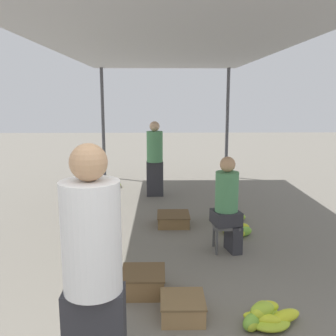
# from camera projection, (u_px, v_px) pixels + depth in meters

# --- Properties ---
(canopy_post_back_left) EXTENTS (0.08, 0.08, 2.72)m
(canopy_post_back_left) POSITION_uv_depth(u_px,v_px,m) (103.00, 124.00, 9.30)
(canopy_post_back_left) COLOR #4C4C51
(canopy_post_back_left) RESTS_ON ground
(canopy_post_back_right) EXTENTS (0.08, 0.08, 2.72)m
(canopy_post_back_right) POSITION_uv_depth(u_px,v_px,m) (227.00, 124.00, 9.36)
(canopy_post_back_right) COLOR #4C4C51
(canopy_post_back_right) RESTS_ON ground
(canopy_tarp) EXTENTS (3.50, 7.91, 0.04)m
(canopy_tarp) POSITION_uv_depth(u_px,v_px,m) (168.00, 46.00, 5.38)
(canopy_tarp) COLOR #B2B2B7
(canopy_tarp) RESTS_ON canopy_post_front_left
(vendor_foreground) EXTENTS (0.39, 0.38, 1.75)m
(vendor_foreground) POSITION_uv_depth(u_px,v_px,m) (93.00, 276.00, 2.36)
(vendor_foreground) COLOR #2D2D33
(vendor_foreground) RESTS_ON ground
(stool) EXTENTS (0.34, 0.34, 0.37)m
(stool) POSITION_uv_depth(u_px,v_px,m) (226.00, 229.00, 4.95)
(stool) COLOR #4C4C4C
(stool) RESTS_ON ground
(vendor_seated) EXTENTS (0.41, 0.41, 1.27)m
(vendor_seated) POSITION_uv_depth(u_px,v_px,m) (228.00, 203.00, 4.88)
(vendor_seated) COLOR #2D2D33
(vendor_seated) RESTS_ON ground
(banana_pile_left_0) EXTENTS (0.41, 0.44, 0.20)m
(banana_pile_left_0) POSITION_uv_depth(u_px,v_px,m) (104.00, 254.00, 4.68)
(banana_pile_left_0) COLOR #C4D329
(banana_pile_left_0) RESTS_ON ground
(banana_pile_left_1) EXTENTS (0.59, 0.48, 0.13)m
(banana_pile_left_1) POSITION_uv_depth(u_px,v_px,m) (111.00, 185.00, 8.50)
(banana_pile_left_1) COLOR yellow
(banana_pile_left_1) RESTS_ON ground
(banana_pile_right_0) EXTENTS (0.61, 0.42, 0.21)m
(banana_pile_right_0) POSITION_uv_depth(u_px,v_px,m) (265.00, 316.00, 3.35)
(banana_pile_right_0) COLOR #B6CD2C
(banana_pile_right_0) RESTS_ON ground
(banana_pile_right_1) EXTENTS (0.48, 0.48, 0.20)m
(banana_pile_right_1) POSITION_uv_depth(u_px,v_px,m) (238.00, 230.00, 5.57)
(banana_pile_right_1) COLOR #C5D329
(banana_pile_right_1) RESTS_ON ground
(banana_pile_right_2) EXTENTS (0.59, 0.53, 0.19)m
(banana_pile_right_2) POSITION_uv_depth(u_px,v_px,m) (227.00, 216.00, 6.20)
(banana_pile_right_2) COLOR yellow
(banana_pile_right_2) RESTS_ON ground
(crate_near) EXTENTS (0.51, 0.51, 0.18)m
(crate_near) POSITION_uv_depth(u_px,v_px,m) (173.00, 219.00, 5.98)
(crate_near) COLOR brown
(crate_near) RESTS_ON ground
(crate_mid) EXTENTS (0.45, 0.45, 0.23)m
(crate_mid) POSITION_uv_depth(u_px,v_px,m) (143.00, 282.00, 3.92)
(crate_mid) COLOR brown
(crate_mid) RESTS_ON ground
(crate_far) EXTENTS (0.41, 0.41, 0.19)m
(crate_far) POSITION_uv_depth(u_px,v_px,m) (183.00, 308.00, 3.46)
(crate_far) COLOR #9E7A4C
(crate_far) RESTS_ON ground
(shopper_walking_mid) EXTENTS (0.35, 0.34, 1.54)m
(shopper_walking_mid) POSITION_uv_depth(u_px,v_px,m) (155.00, 158.00, 7.64)
(shopper_walking_mid) COLOR #2D2D33
(shopper_walking_mid) RESTS_ON ground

